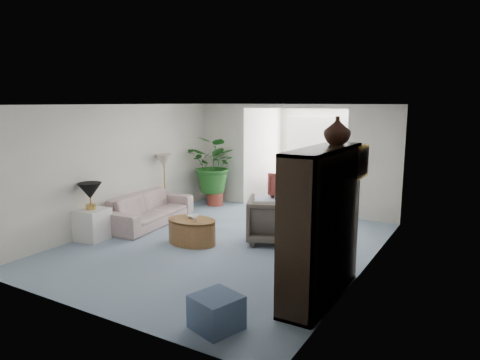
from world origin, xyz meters
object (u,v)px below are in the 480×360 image
Objects in this scene: sofa at (149,209)px; cabinet_urn at (337,130)px; coffee_bowl at (193,216)px; side_table_dark at (315,227)px; entertainment_cabinet at (321,224)px; framed_picture at (363,162)px; coffee_cup at (195,219)px; end_table at (92,224)px; sunroom_chair_maroon at (287,184)px; sunroom_table at (323,185)px; table_lamp at (90,191)px; sunroom_chair_blue at (341,190)px; plant_pot at (215,199)px; ottoman at (216,312)px; floor_lamp at (164,160)px; coffee_table at (192,231)px; wingback_chair at (273,220)px.

cabinet_urn is (4.32, -1.00, 1.85)m from sofa.
side_table_dark is (1.98, 1.04, -0.18)m from coffee_bowl.
coffee_bowl is 3.05m from entertainment_cabinet.
coffee_cup is at bearing -175.95° from framed_picture.
sunroom_chair_maroon is (1.62, 5.20, 0.07)m from end_table.
table_lamp is at bearing -111.72° from sunroom_table.
sunroom_chair_blue is (-1.40, 5.35, -0.64)m from entertainment_cabinet.
sofa is at bearing -170.99° from side_table_dark.
sofa is 5.87× the size of cabinet_urn.
sunroom_chair_maroon reaches higher than plant_pot.
sunroom_chair_maroon is (-2.90, 4.85, -1.81)m from cabinet_urn.
framed_picture reaches higher than end_table.
sunroom_table is at bearing 111.01° from cabinet_urn.
coffee_cup is (1.70, -0.69, 0.17)m from sofa.
cabinet_urn reaches higher than ottoman.
sunroom_table reaches higher than coffee_bowl.
sunroom_chair_blue is at bearing 106.12° from cabinet_urn.
end_table is at bearing 151.55° from sunroom_chair_blue.
sunroom_chair_maroon is at bearing -26.69° from sofa.
framed_picture is at bearing 68.51° from ottoman.
framed_picture is 1.33× the size of cabinet_urn.
coffee_bowl is at bearing 131.23° from ottoman.
sunroom_table is at bearing 137.52° from sunroom_chair_maroon.
side_table_dark is (3.71, -0.24, -0.95)m from floor_lamp.
cabinet_urn reaches higher than entertainment_cabinet.
floor_lamp is at bearing 90.98° from end_table.
plant_pot is 0.52× the size of sunroom_chair_blue.
coffee_table is at bearing -117.20° from sofa.
sofa is 1.84m from coffee_cup.
table_lamp is at bearing -14.78° from sunroom_chair_maroon.
entertainment_cabinet reaches higher than coffee_cup.
wingback_chair is at bearing 104.78° from ottoman.
ottoman is 0.63× the size of sunroom_chair_maroon.
coffee_table is 4.44m from sunroom_chair_maroon.
wingback_chair is at bearing -82.08° from sunroom_table.
end_table is at bearing 178.04° from entertainment_cabinet.
end_table is 4.91m from cabinet_urn.
table_lamp reaches higher than ottoman.
coffee_table is at bearing 11.69° from wingback_chair.
floor_lamp is at bearing 158.53° from cabinet_urn.
sunroom_chair_blue reaches higher than sofa.
plant_pot is (-4.08, 3.13, -2.01)m from cabinet_urn.
coffee_cup is (0.15, -0.10, 0.27)m from coffee_table.
sunroom_table is at bearing 52.07° from plant_pot.
entertainment_cabinet reaches higher than ottoman.
sunroom_chair_blue reaches higher than sunroom_table.
cabinet_urn is (1.55, -1.26, 1.75)m from wingback_chair.
framed_picture is at bearing 10.33° from table_lamp.
table_lamp reaches higher than wingback_chair.
sunroom_table reaches higher than ottoman.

